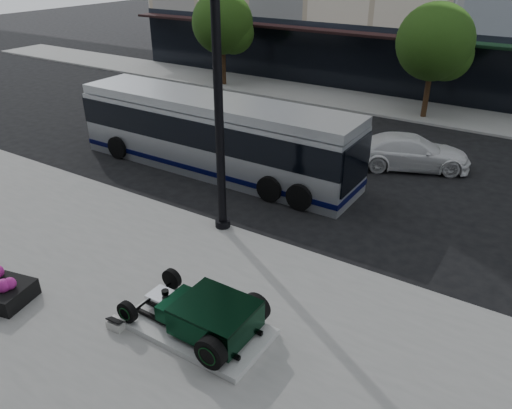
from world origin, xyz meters
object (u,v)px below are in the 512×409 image
Objects in this scene: white_sedan at (411,152)px; transit_bus at (214,134)px; hot_rod at (208,315)px; lamppost at (219,103)px.

transit_bus is at bearing 99.41° from white_sedan.
white_sedan is (0.76, 12.54, -0.01)m from hot_rod.
hot_rod is 12.57m from white_sedan.
lamppost is 0.72× the size of transit_bus.
white_sedan is at bearing 67.29° from lamppost.
transit_bus is 8.02m from white_sedan.
transit_bus is at bearing 129.43° from lamppost.
lamppost is 5.68m from transit_bus.
hot_rod is 6.13m from lamppost.
white_sedan reaches higher than hot_rod.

